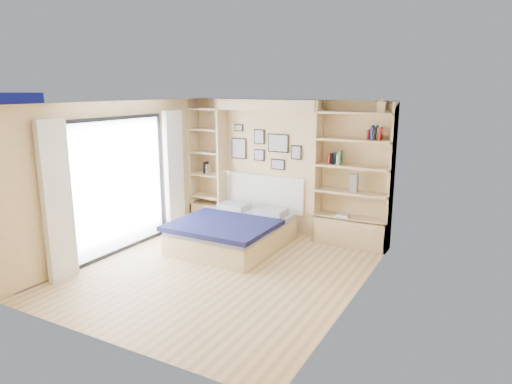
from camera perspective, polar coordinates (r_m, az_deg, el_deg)
The scene contains 8 objects.
ground at distance 7.00m, azimuth -4.28°, elevation -9.87°, with size 4.50×4.50×0.00m, color #D6B17C.
room_shell at distance 8.12m, azimuth -0.91°, elevation 1.34°, with size 4.50×4.50×4.50m.
bed at distance 7.99m, azimuth -2.84°, elevation -4.85°, with size 1.67×2.19×1.07m.
photo_gallery at distance 8.68m, azimuth 0.98°, elevation 5.61°, with size 1.48×0.02×0.82m.
reading_lamps at distance 8.49m, azimuth 1.18°, elevation 2.01°, with size 1.92×0.12×0.15m.
shelf_decor at distance 7.92m, azimuth 10.73°, elevation 5.34°, with size 3.56×0.23×2.03m.
deck at distance 9.34m, azimuth -23.29°, elevation -5.02°, with size 3.20×4.00×0.05m, color #695C4D.
deck_chair at distance 9.26m, azimuth -20.53°, elevation -2.73°, with size 0.49×0.75×0.72m.
Camera 1 is at (3.52, -5.41, 2.70)m, focal length 32.00 mm.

